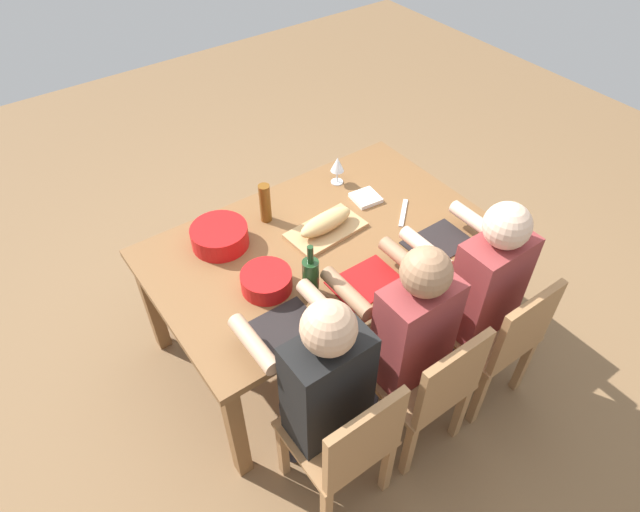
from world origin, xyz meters
The scene contains 20 objects.
ground_plane centered at (0.00, 0.00, 0.00)m, with size 8.00×8.00×0.00m, color brown.
dining_table centered at (0.00, 0.00, 0.66)m, with size 1.71×1.05×0.74m.
chair_near_center centered at (0.00, -0.85, 0.48)m, with size 0.40×0.40×0.85m.
diner_near_center centered at (0.00, -0.66, 0.70)m, with size 0.41×0.53×1.20m.
chair_near_right centered at (0.47, -0.85, 0.48)m, with size 0.40×0.40×0.85m.
diner_near_right centered at (0.47, -0.66, 0.70)m, with size 0.41×0.53×1.20m.
chair_near_left centered at (-0.47, -0.85, 0.48)m, with size 0.40×0.40×0.85m.
diner_near_left centered at (-0.47, -0.66, 0.70)m, with size 0.41×0.53×1.20m.
serving_bowl_pasta centered at (-0.39, -0.12, 0.79)m, with size 0.24×0.24×0.09m.
serving_bowl_greens centered at (-0.42, 0.27, 0.80)m, with size 0.29×0.29×0.11m.
cutting_board centered at (0.06, 0.04, 0.75)m, with size 0.40×0.22×0.02m, color tan.
bread_loaf centered at (0.06, 0.04, 0.81)m, with size 0.32×0.11×0.09m, color tan.
wine_bottle centered at (-0.24, -0.27, 0.85)m, with size 0.08×0.08×0.29m.
beer_bottle centered at (-0.13, 0.30, 0.85)m, with size 0.06×0.06×0.22m, color brown.
wine_glass centered at (0.37, 0.34, 0.86)m, with size 0.08×0.08×0.17m.
placemat_near_center centered at (0.00, -0.37, 0.74)m, with size 0.32×0.23×0.01m, color maroon.
placemat_near_right centered at (0.47, -0.37, 0.74)m, with size 0.32×0.23×0.01m, color black.
placemat_near_left centered at (-0.47, -0.37, 0.74)m, with size 0.32×0.23×0.01m, color black.
carving_knife centered at (0.49, -0.09, 0.74)m, with size 0.23×0.02×0.01m, color silver.
napkin_stack centered at (0.40, 0.12, 0.75)m, with size 0.14×0.14×0.02m, color white.
Camera 1 is at (-1.20, -1.67, 2.62)m, focal length 30.80 mm.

